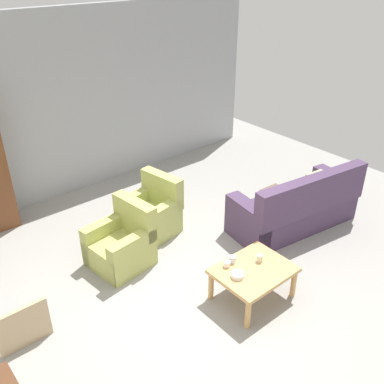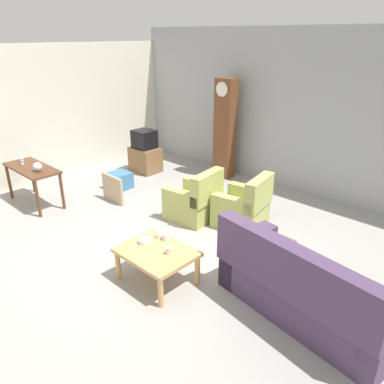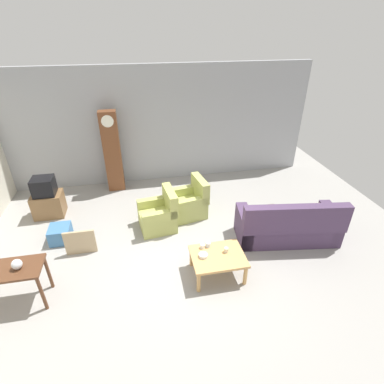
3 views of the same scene
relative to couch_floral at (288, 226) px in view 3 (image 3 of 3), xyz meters
The scene contains 17 objects.
ground_plane 2.26m from the couch_floral, behind, with size 10.40×10.40×0.00m, color #999691.
garage_door_wall 4.33m from the couch_floral, 122.51° to the left, with size 8.40×0.16×3.20m, color #9EA0A5.
couch_floral is the anchor object (origin of this frame).
armchair_olive_near 2.81m from the couch_floral, 159.35° to the left, with size 0.88×0.85×0.92m.
armchair_olive_far 2.31m from the couch_floral, 143.38° to the left, with size 0.91×0.88×0.92m.
coffee_table_wood 1.87m from the couch_floral, 158.30° to the right, with size 0.96×0.76×0.46m.
console_table_dark 5.34m from the couch_floral, behind, with size 1.30×0.56×0.74m.
grandfather_clock 4.78m from the couch_floral, 140.03° to the left, with size 0.44×0.30×2.19m.
tv_stand_cabinet 5.56m from the couch_floral, 158.79° to the left, with size 0.68×0.52×0.58m, color brown.
tv_crt 5.58m from the couch_floral, 158.79° to the left, with size 0.48×0.44×0.42m, color black.
framed_picture_leaning 4.30m from the couch_floral, behind, with size 0.60×0.05×0.54m, color tan.
storage_box_blue 4.85m from the couch_floral, 169.06° to the left, with size 0.43×0.46×0.34m, color teal.
glass_dome_cloche 5.06m from the couch_floral, behind, with size 0.16×0.16×0.16m, color silver.
cup_white_porcelain 2.01m from the couch_floral, 167.42° to the right, with size 0.09×0.09×0.08m, color white.
cup_blue_rimmed 1.90m from the couch_floral, 167.14° to the right, with size 0.09×0.09×0.09m, color silver.
cup_cream_tall 1.69m from the couch_floral, 158.06° to the right, with size 0.08×0.08×0.09m, color beige.
bowl_white_stacked 2.11m from the couch_floral, 161.56° to the right, with size 0.16×0.16×0.05m, color white.
Camera 3 is at (-0.76, -4.45, 4.11)m, focal length 27.71 mm.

